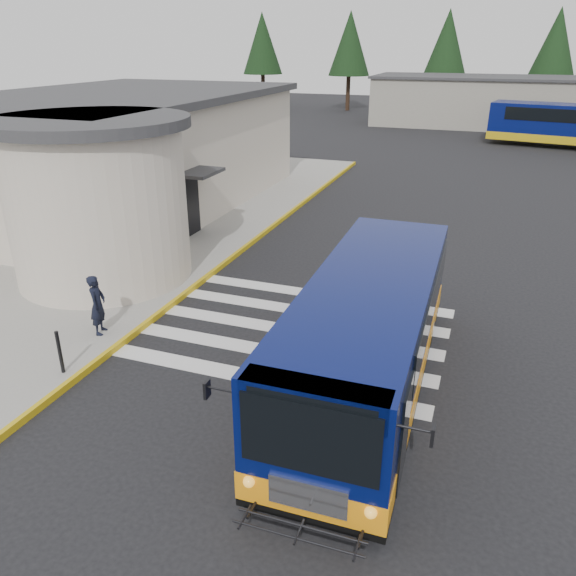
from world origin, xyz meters
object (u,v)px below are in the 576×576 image
(transit_bus, at_px, (367,339))
(pedestrian_a, at_px, (98,305))
(pedestrian_b, at_px, (149,267))
(far_bus_a, at_px, (564,123))
(bollard, at_px, (60,352))

(transit_bus, distance_m, pedestrian_a, 6.77)
(pedestrian_a, height_order, pedestrian_b, pedestrian_b)
(pedestrian_a, xyz_separation_m, far_bus_a, (13.01, 34.83, 0.72))
(pedestrian_b, bearing_deg, bollard, -8.65)
(pedestrian_b, distance_m, bollard, 4.53)
(pedestrian_a, distance_m, bollard, 1.90)
(transit_bus, xyz_separation_m, far_bus_a, (6.25, 34.82, 0.42))
(pedestrian_a, distance_m, far_bus_a, 37.19)
(pedestrian_b, height_order, bollard, pedestrian_b)
(transit_bus, xyz_separation_m, bollard, (-6.39, -1.85, -0.56))
(bollard, bearing_deg, pedestrian_a, 101.38)
(transit_bus, height_order, far_bus_a, far_bus_a)
(pedestrian_b, relative_size, bollard, 1.54)
(transit_bus, relative_size, far_bus_a, 0.90)
(bollard, relative_size, far_bus_a, 0.10)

